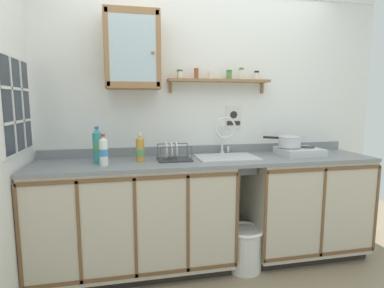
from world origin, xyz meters
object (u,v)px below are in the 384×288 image
(bottle_juice_amber_0, at_px, (140,149))
(dish_rack, at_px, (173,155))
(saucepan, at_px, (289,141))
(wall_cabinet, at_px, (133,51))
(sink, at_px, (226,158))
(trash_bin, at_px, (244,248))
(bottle_detergent_teal_1, at_px, (97,146))
(warning_sign, at_px, (233,118))
(bottle_opaque_white_2, at_px, (104,151))
(hot_plate_stove, at_px, (299,151))

(bottle_juice_amber_0, distance_m, dish_rack, 0.28)
(saucepan, height_order, bottle_juice_amber_0, bottle_juice_amber_0)
(wall_cabinet, bearing_deg, dish_rack, -25.39)
(sink, relative_size, trash_bin, 1.39)
(sink, relative_size, bottle_detergent_teal_1, 1.77)
(saucepan, height_order, warning_sign, warning_sign)
(saucepan, height_order, trash_bin, saucepan)
(saucepan, distance_m, dish_rack, 1.10)
(bottle_juice_amber_0, height_order, bottle_opaque_white_2, bottle_opaque_white_2)
(sink, distance_m, bottle_juice_amber_0, 0.77)
(hot_plate_stove, relative_size, bottle_juice_amber_0, 1.55)
(sink, bearing_deg, bottle_opaque_white_2, -172.57)
(bottle_opaque_white_2, bearing_deg, trash_bin, -2.99)
(wall_cabinet, height_order, warning_sign, wall_cabinet)
(hot_plate_stove, xyz_separation_m, wall_cabinet, (-1.49, 0.15, 0.88))
(bottle_juice_amber_0, relative_size, bottle_opaque_white_2, 0.96)
(bottle_opaque_white_2, height_order, dish_rack, bottle_opaque_white_2)
(hot_plate_stove, distance_m, wall_cabinet, 1.74)
(sink, bearing_deg, wall_cabinet, 171.66)
(dish_rack, distance_m, wall_cabinet, 0.94)
(saucepan, distance_m, trash_bin, 1.04)
(wall_cabinet, xyz_separation_m, trash_bin, (0.91, -0.31, -1.68))
(wall_cabinet, bearing_deg, trash_bin, -19.01)
(wall_cabinet, height_order, trash_bin, wall_cabinet)
(hot_plate_stove, relative_size, wall_cabinet, 0.57)
(dish_rack, bearing_deg, hot_plate_stove, 0.09)
(trash_bin, bearing_deg, sink, 119.66)
(hot_plate_stove, xyz_separation_m, trash_bin, (-0.59, -0.17, -0.80))
(saucepan, distance_m, bottle_juice_amber_0, 1.37)
(dish_rack, relative_size, wall_cabinet, 0.44)
(hot_plate_stove, height_order, bottle_opaque_white_2, bottle_opaque_white_2)
(sink, bearing_deg, bottle_juice_amber_0, -178.16)
(bottle_detergent_teal_1, bearing_deg, wall_cabinet, 25.25)
(bottle_juice_amber_0, height_order, trash_bin, bottle_juice_amber_0)
(bottle_detergent_teal_1, xyz_separation_m, dish_rack, (0.61, -0.01, -0.10))
(warning_sign, bearing_deg, saucepan, -27.90)
(sink, distance_m, wall_cabinet, 1.22)
(warning_sign, xyz_separation_m, trash_bin, (-0.03, -0.44, -1.11))
(bottle_opaque_white_2, height_order, wall_cabinet, wall_cabinet)
(saucepan, distance_m, bottle_opaque_white_2, 1.66)
(trash_bin, bearing_deg, hot_plate_stove, 15.84)
(trash_bin, bearing_deg, dish_rack, 164.56)
(hot_plate_stove, xyz_separation_m, bottle_detergent_teal_1, (-1.80, 0.00, 0.10))
(saucepan, bearing_deg, hot_plate_stove, -16.27)
(bottle_opaque_white_2, bearing_deg, bottle_detergent_teal_1, 116.71)
(saucepan, xyz_separation_m, bottle_juice_amber_0, (-1.37, -0.02, -0.03))
(sink, distance_m, bottle_detergent_teal_1, 1.11)
(sink, xyz_separation_m, saucepan, (0.61, -0.00, 0.13))
(hot_plate_stove, height_order, bottle_detergent_teal_1, bottle_detergent_teal_1)
(bottle_juice_amber_0, xyz_separation_m, trash_bin, (0.87, -0.17, -0.87))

